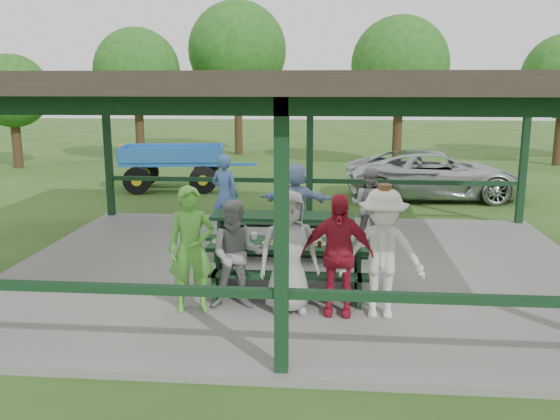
# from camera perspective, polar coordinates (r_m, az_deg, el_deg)

# --- Properties ---
(ground) EXTENTS (90.00, 90.00, 0.00)m
(ground) POSITION_cam_1_polar(r_m,az_deg,el_deg) (10.36, 1.96, -6.03)
(ground) COLOR #2A4B17
(ground) RESTS_ON ground
(concrete_slab) EXTENTS (10.00, 8.00, 0.10)m
(concrete_slab) POSITION_cam_1_polar(r_m,az_deg,el_deg) (10.35, 1.96, -5.77)
(concrete_slab) COLOR slate
(concrete_slab) RESTS_ON ground
(pavilion_structure) EXTENTS (10.60, 8.60, 3.24)m
(pavilion_structure) POSITION_cam_1_polar(r_m,az_deg,el_deg) (9.85, 2.09, 11.76)
(pavilion_structure) COLOR black
(pavilion_structure) RESTS_ON concrete_slab
(picnic_table_near) EXTENTS (2.44, 1.39, 0.75)m
(picnic_table_near) POSITION_cam_1_polar(r_m,az_deg,el_deg) (9.06, 0.91, -4.94)
(picnic_table_near) COLOR black
(picnic_table_near) RESTS_ON concrete_slab
(picnic_table_far) EXTENTS (2.63, 1.39, 0.75)m
(picnic_table_far) POSITION_cam_1_polar(r_m,az_deg,el_deg) (11.00, 0.26, -1.84)
(picnic_table_far) COLOR black
(picnic_table_far) RESTS_ON concrete_slab
(table_setting) EXTENTS (2.41, 0.45, 0.10)m
(table_setting) POSITION_cam_1_polar(r_m,az_deg,el_deg) (9.00, 1.44, -2.96)
(table_setting) COLOR white
(table_setting) RESTS_ON picnic_table_near
(contestant_green) EXTENTS (0.73, 0.56, 1.76)m
(contestant_green) POSITION_cam_1_polar(r_m,az_deg,el_deg) (8.28, -8.52, -3.75)
(contestant_green) COLOR #53AA38
(contestant_green) RESTS_ON concrete_slab
(contestant_grey_left) EXTENTS (0.82, 0.68, 1.56)m
(contestant_grey_left) POSITION_cam_1_polar(r_m,az_deg,el_deg) (8.32, -4.19, -4.31)
(contestant_grey_left) COLOR gray
(contestant_grey_left) RESTS_ON concrete_slab
(contestant_grey_mid) EXTENTS (0.96, 0.77, 1.72)m
(contestant_grey_mid) POSITION_cam_1_polar(r_m,az_deg,el_deg) (8.14, 0.84, -4.04)
(contestant_grey_mid) COLOR #9A9A9C
(contestant_grey_mid) RESTS_ON concrete_slab
(contestant_red) EXTENTS (1.02, 0.48, 1.69)m
(contestant_red) POSITION_cam_1_polar(r_m,az_deg,el_deg) (8.10, 5.57, -4.28)
(contestant_red) COLOR #A51A2E
(contestant_red) RESTS_ON concrete_slab
(contestant_white_fedora) EXTENTS (1.18, 0.72, 1.83)m
(contestant_white_fedora) POSITION_cam_1_polar(r_m,az_deg,el_deg) (8.08, 9.81, -4.13)
(contestant_white_fedora) COLOR silver
(contestant_white_fedora) RESTS_ON concrete_slab
(spectator_lblue) EXTENTS (1.52, 0.60, 1.60)m
(spectator_lblue) POSITION_cam_1_polar(r_m,az_deg,el_deg) (11.83, 1.50, 0.77)
(spectator_lblue) COLOR #829CCA
(spectator_lblue) RESTS_ON concrete_slab
(spectator_blue) EXTENTS (0.73, 0.61, 1.70)m
(spectator_blue) POSITION_cam_1_polar(r_m,az_deg,el_deg) (12.39, -5.30, 1.47)
(spectator_blue) COLOR #4164A9
(spectator_blue) RESTS_ON concrete_slab
(spectator_grey) EXTENTS (0.89, 0.79, 1.52)m
(spectator_grey) POSITION_cam_1_polar(r_m,az_deg,el_deg) (11.89, 8.52, 0.48)
(spectator_grey) COLOR gray
(spectator_grey) RESTS_ON concrete_slab
(pickup_truck) EXTENTS (5.09, 2.60, 1.38)m
(pickup_truck) POSITION_cam_1_polar(r_m,az_deg,el_deg) (17.40, 14.62, 3.31)
(pickup_truck) COLOR silver
(pickup_truck) RESTS_ON ground
(farm_trailer) EXTENTS (4.21, 2.21, 1.46)m
(farm_trailer) POSITION_cam_1_polar(r_m,az_deg,el_deg) (18.64, -10.25, 4.18)
(farm_trailer) COLOR #1B5095
(farm_trailer) RESTS_ON ground
(tree_far_left) EXTENTS (3.50, 3.50, 5.46)m
(tree_far_left) POSITION_cam_1_polar(r_m,az_deg,el_deg) (25.44, -13.61, 12.82)
(tree_far_left) COLOR #332314
(tree_far_left) RESTS_ON ground
(tree_left) EXTENTS (4.39, 4.39, 6.87)m
(tree_left) POSITION_cam_1_polar(r_m,az_deg,el_deg) (27.57, -4.12, 15.02)
(tree_left) COLOR #332314
(tree_left) RESTS_ON ground
(tree_mid) EXTENTS (3.68, 3.68, 5.74)m
(tree_mid) POSITION_cam_1_polar(r_m,az_deg,el_deg) (23.42, 11.47, 13.47)
(tree_mid) COLOR #332314
(tree_mid) RESTS_ON ground
(tree_edge_left) EXTENTS (2.78, 2.78, 4.34)m
(tree_edge_left) POSITION_cam_1_polar(r_m,az_deg,el_deg) (25.19, -24.38, 10.36)
(tree_edge_left) COLOR #332314
(tree_edge_left) RESTS_ON ground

